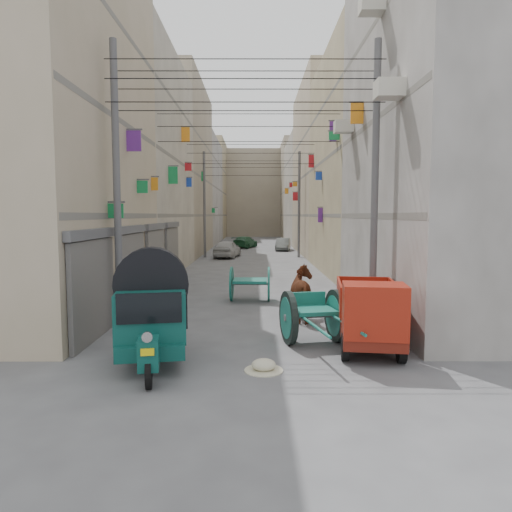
{
  "coord_description": "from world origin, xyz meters",
  "views": [
    {
      "loc": [
        0.26,
        -6.83,
        3.23
      ],
      "look_at": [
        0.28,
        6.5,
        2.03
      ],
      "focal_mm": 32.0,
      "sensor_mm": 36.0,
      "label": 1
    }
  ],
  "objects_px": {
    "distant_car_grey": "(283,244)",
    "distant_car_green": "(245,242)",
    "horse": "(306,293)",
    "distant_car_white": "(227,249)",
    "tonga_cart": "(312,316)",
    "mini_truck": "(370,318)",
    "second_cart": "(250,283)",
    "auto_rickshaw": "(152,313)",
    "feed_sack": "(264,365)"
  },
  "relations": [
    {
      "from": "distant_car_grey",
      "to": "distant_car_green",
      "type": "relative_size",
      "value": 0.87
    },
    {
      "from": "horse",
      "to": "distant_car_white",
      "type": "bearing_deg",
      "value": -87.86
    },
    {
      "from": "distant_car_grey",
      "to": "distant_car_green",
      "type": "height_order",
      "value": "distant_car_green"
    },
    {
      "from": "tonga_cart",
      "to": "mini_truck",
      "type": "relative_size",
      "value": 0.96
    },
    {
      "from": "second_cart",
      "to": "mini_truck",
      "type": "bearing_deg",
      "value": -63.66
    },
    {
      "from": "auto_rickshaw",
      "to": "second_cart",
      "type": "distance_m",
      "value": 7.61
    },
    {
      "from": "tonga_cart",
      "to": "distant_car_white",
      "type": "bearing_deg",
      "value": 87.56
    },
    {
      "from": "tonga_cart",
      "to": "distant_car_grey",
      "type": "height_order",
      "value": "tonga_cart"
    },
    {
      "from": "feed_sack",
      "to": "horse",
      "type": "height_order",
      "value": "horse"
    },
    {
      "from": "second_cart",
      "to": "distant_car_green",
      "type": "relative_size",
      "value": 0.39
    },
    {
      "from": "auto_rickshaw",
      "to": "distant_car_grey",
      "type": "distance_m",
      "value": 32.27
    },
    {
      "from": "tonga_cart",
      "to": "horse",
      "type": "relative_size",
      "value": 1.6
    },
    {
      "from": "auto_rickshaw",
      "to": "distant_car_white",
      "type": "xyz_separation_m",
      "value": [
        0.08,
        24.93,
        -0.47
      ]
    },
    {
      "from": "auto_rickshaw",
      "to": "mini_truck",
      "type": "height_order",
      "value": "auto_rickshaw"
    },
    {
      "from": "distant_car_white",
      "to": "tonga_cart",
      "type": "bearing_deg",
      "value": 107.53
    },
    {
      "from": "auto_rickshaw",
      "to": "horse",
      "type": "height_order",
      "value": "auto_rickshaw"
    },
    {
      "from": "auto_rickshaw",
      "to": "feed_sack",
      "type": "height_order",
      "value": "auto_rickshaw"
    },
    {
      "from": "horse",
      "to": "distant_car_white",
      "type": "distance_m",
      "value": 21.07
    },
    {
      "from": "auto_rickshaw",
      "to": "second_cart",
      "type": "height_order",
      "value": "auto_rickshaw"
    },
    {
      "from": "mini_truck",
      "to": "feed_sack",
      "type": "bearing_deg",
      "value": -145.94
    },
    {
      "from": "second_cart",
      "to": "auto_rickshaw",
      "type": "bearing_deg",
      "value": -103.05
    },
    {
      "from": "distant_car_green",
      "to": "second_cart",
      "type": "bearing_deg",
      "value": 109.96
    },
    {
      "from": "distant_car_grey",
      "to": "second_cart",
      "type": "bearing_deg",
      "value": -89.26
    },
    {
      "from": "tonga_cart",
      "to": "distant_car_green",
      "type": "xyz_separation_m",
      "value": [
        -2.46,
        33.55,
        -0.13
      ]
    },
    {
      "from": "auto_rickshaw",
      "to": "distant_car_white",
      "type": "distance_m",
      "value": 24.94
    },
    {
      "from": "mini_truck",
      "to": "horse",
      "type": "relative_size",
      "value": 1.66
    },
    {
      "from": "mini_truck",
      "to": "feed_sack",
      "type": "distance_m",
      "value": 2.89
    },
    {
      "from": "distant_car_white",
      "to": "mini_truck",
      "type": "bearing_deg",
      "value": 110.09
    },
    {
      "from": "tonga_cart",
      "to": "distant_car_grey",
      "type": "xyz_separation_m",
      "value": [
        1.09,
        30.24,
        -0.14
      ]
    },
    {
      "from": "second_cart",
      "to": "feed_sack",
      "type": "distance_m",
      "value": 7.76
    },
    {
      "from": "tonga_cart",
      "to": "distant_car_green",
      "type": "height_order",
      "value": "tonga_cart"
    },
    {
      "from": "distant_car_grey",
      "to": "distant_car_green",
      "type": "bearing_deg",
      "value": 144.07
    },
    {
      "from": "auto_rickshaw",
      "to": "tonga_cart",
      "type": "bearing_deg",
      "value": 15.17
    },
    {
      "from": "auto_rickshaw",
      "to": "distant_car_green",
      "type": "distance_m",
      "value": 35.26
    },
    {
      "from": "tonga_cart",
      "to": "horse",
      "type": "xyz_separation_m",
      "value": [
        0.1,
        2.51,
        0.13
      ]
    },
    {
      "from": "tonga_cart",
      "to": "feed_sack",
      "type": "bearing_deg",
      "value": -132.54
    },
    {
      "from": "tonga_cart",
      "to": "mini_truck",
      "type": "xyz_separation_m",
      "value": [
        1.24,
        -0.85,
        0.13
      ]
    },
    {
      "from": "horse",
      "to": "tonga_cart",
      "type": "bearing_deg",
      "value": 79.73
    },
    {
      "from": "mini_truck",
      "to": "distant_car_grey",
      "type": "xyz_separation_m",
      "value": [
        -0.15,
        31.08,
        -0.27
      ]
    },
    {
      "from": "second_cart",
      "to": "horse",
      "type": "bearing_deg",
      "value": -58.57
    },
    {
      "from": "auto_rickshaw",
      "to": "distant_car_green",
      "type": "xyz_separation_m",
      "value": [
        1.2,
        35.23,
        -0.57
      ]
    },
    {
      "from": "horse",
      "to": "distant_car_white",
      "type": "height_order",
      "value": "horse"
    },
    {
      "from": "distant_car_grey",
      "to": "distant_car_white",
      "type": "bearing_deg",
      "value": -116.73
    },
    {
      "from": "distant_car_white",
      "to": "distant_car_grey",
      "type": "height_order",
      "value": "distant_car_white"
    },
    {
      "from": "mini_truck",
      "to": "distant_car_white",
      "type": "distance_m",
      "value": 24.58
    },
    {
      "from": "mini_truck",
      "to": "second_cart",
      "type": "xyz_separation_m",
      "value": [
        -2.88,
        6.49,
        -0.14
      ]
    },
    {
      "from": "second_cart",
      "to": "distant_car_white",
      "type": "distance_m",
      "value": 17.72
    },
    {
      "from": "feed_sack",
      "to": "distant_car_white",
      "type": "relative_size",
      "value": 0.13
    },
    {
      "from": "auto_rickshaw",
      "to": "mini_truck",
      "type": "xyz_separation_m",
      "value": [
        4.91,
        0.83,
        -0.31
      ]
    },
    {
      "from": "mini_truck",
      "to": "distant_car_grey",
      "type": "height_order",
      "value": "mini_truck"
    }
  ]
}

